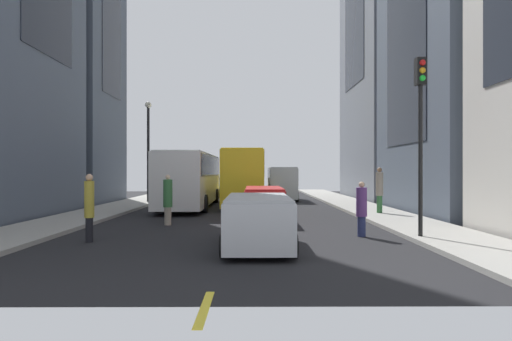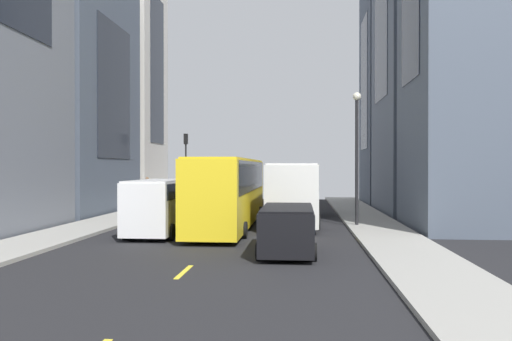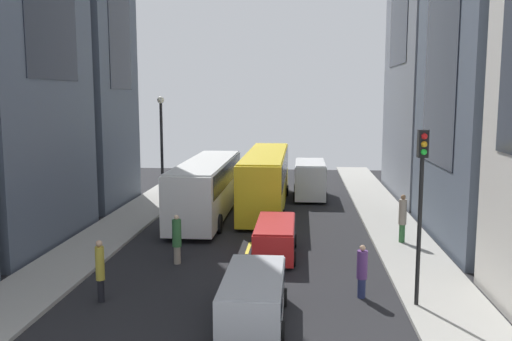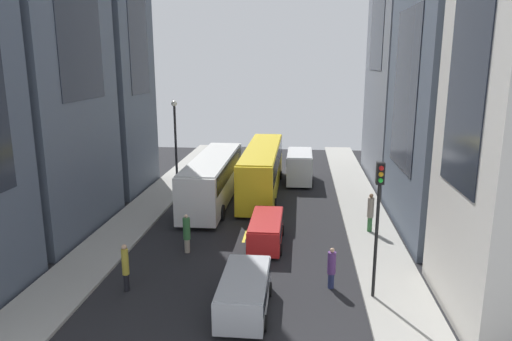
# 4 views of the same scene
# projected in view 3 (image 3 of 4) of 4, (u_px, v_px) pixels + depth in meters

# --- Properties ---
(ground_plane) EXTENTS (41.81, 41.81, 0.00)m
(ground_plane) POSITION_uv_depth(u_px,v_px,m) (260.00, 216.00, 32.54)
(ground_plane) COLOR black
(sidewalk_west) EXTENTS (2.96, 44.00, 0.15)m
(sidewalk_west) POSITION_uv_depth(u_px,v_px,m) (139.00, 212.00, 33.14)
(sidewalk_west) COLOR #9E9B93
(sidewalk_west) RESTS_ON ground
(sidewalk_east) EXTENTS (2.96, 44.00, 0.15)m
(sidewalk_east) POSITION_uv_depth(u_px,v_px,m) (386.00, 217.00, 31.92)
(sidewalk_east) COLOR #9E9B93
(sidewalk_east) RESTS_ON ground
(lane_stripe_1) EXTENTS (0.16, 2.00, 0.01)m
(lane_stripe_1) POSITION_uv_depth(u_px,v_px,m) (229.00, 304.00, 18.72)
(lane_stripe_1) COLOR yellow
(lane_stripe_1) RESTS_ON ground
(lane_stripe_2) EXTENTS (0.16, 2.00, 0.01)m
(lane_stripe_2) POSITION_uv_depth(u_px,v_px,m) (249.00, 248.00, 25.63)
(lane_stripe_2) COLOR yellow
(lane_stripe_2) RESTS_ON ground
(lane_stripe_3) EXTENTS (0.16, 2.00, 0.01)m
(lane_stripe_3) POSITION_uv_depth(u_px,v_px,m) (260.00, 216.00, 32.54)
(lane_stripe_3) COLOR yellow
(lane_stripe_3) RESTS_ON ground
(lane_stripe_4) EXTENTS (0.16, 2.00, 0.01)m
(lane_stripe_4) POSITION_uv_depth(u_px,v_px,m) (267.00, 195.00, 39.45)
(lane_stripe_4) COLOR yellow
(lane_stripe_4) RESTS_ON ground
(lane_stripe_5) EXTENTS (0.16, 2.00, 0.01)m
(lane_stripe_5) POSITION_uv_depth(u_px,v_px,m) (272.00, 180.00, 46.36)
(lane_stripe_5) COLOR yellow
(lane_stripe_5) RESTS_ON ground
(lane_stripe_6) EXTENTS (0.16, 2.00, 0.01)m
(lane_stripe_6) POSITION_uv_depth(u_px,v_px,m) (276.00, 169.00, 53.27)
(lane_stripe_6) COLOR yellow
(lane_stripe_6) RESTS_ON ground
(city_bus_white) EXTENTS (2.81, 12.23, 3.35)m
(city_bus_white) POSITION_uv_depth(u_px,v_px,m) (207.00, 183.00, 32.03)
(city_bus_white) COLOR silver
(city_bus_white) RESTS_ON ground
(streetcar_yellow) EXTENTS (2.70, 13.60, 3.59)m
(streetcar_yellow) POSITION_uv_depth(u_px,v_px,m) (266.00, 175.00, 34.73)
(streetcar_yellow) COLOR yellow
(streetcar_yellow) RESTS_ON ground
(delivery_van_white) EXTENTS (2.25, 5.13, 2.58)m
(delivery_van_white) POSITION_uv_depth(u_px,v_px,m) (310.00, 177.00, 37.98)
(delivery_van_white) COLOR white
(delivery_van_white) RESTS_ON ground
(car_silver_0) EXTENTS (2.06, 4.41, 1.56)m
(car_silver_0) POSITION_uv_depth(u_px,v_px,m) (253.00, 294.00, 17.17)
(car_silver_0) COLOR #B7BABF
(car_silver_0) RESTS_ON ground
(car_black_1) EXTENTS (2.06, 4.50, 1.72)m
(car_black_1) POSITION_uv_depth(u_px,v_px,m) (232.00, 174.00, 42.98)
(car_black_1) COLOR black
(car_black_1) RESTS_ON ground
(car_red_2) EXTENTS (1.89, 4.66, 1.54)m
(car_red_2) POSITION_uv_depth(u_px,v_px,m) (275.00, 236.00, 24.32)
(car_red_2) COLOR red
(car_red_2) RESTS_ON ground
(pedestrian_crossing_mid) EXTENTS (0.31, 0.31, 2.21)m
(pedestrian_crossing_mid) POSITION_uv_depth(u_px,v_px,m) (100.00, 269.00, 18.80)
(pedestrian_crossing_mid) COLOR black
(pedestrian_crossing_mid) RESTS_ON ground
(pedestrian_waiting_curb) EXTENTS (0.37, 0.37, 2.32)m
(pedestrian_waiting_curb) POSITION_uv_depth(u_px,v_px,m) (403.00, 217.00, 25.95)
(pedestrian_waiting_curb) COLOR #336B38
(pedestrian_waiting_curb) RESTS_ON ground
(pedestrian_walking_far) EXTENTS (0.39, 0.39, 2.14)m
(pedestrian_walking_far) POSITION_uv_depth(u_px,v_px,m) (177.00, 238.00, 23.09)
(pedestrian_walking_far) COLOR gray
(pedestrian_walking_far) RESTS_ON ground
(pedestrian_crossing_near) EXTENTS (0.37, 0.37, 1.93)m
(pedestrian_crossing_near) POSITION_uv_depth(u_px,v_px,m) (362.00, 270.00, 19.20)
(pedestrian_crossing_near) COLOR navy
(pedestrian_crossing_near) RESTS_ON ground
(traffic_light_near_corner) EXTENTS (0.32, 0.44, 5.89)m
(traffic_light_near_corner) POSITION_uv_depth(u_px,v_px,m) (421.00, 185.00, 17.74)
(traffic_light_near_corner) COLOR black
(traffic_light_near_corner) RESTS_ON ground
(streetlamp_near) EXTENTS (0.44, 0.44, 6.94)m
(streetlamp_near) POSITION_uv_depth(u_px,v_px,m) (162.00, 139.00, 34.59)
(streetlamp_near) COLOR black
(streetlamp_near) RESTS_ON ground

